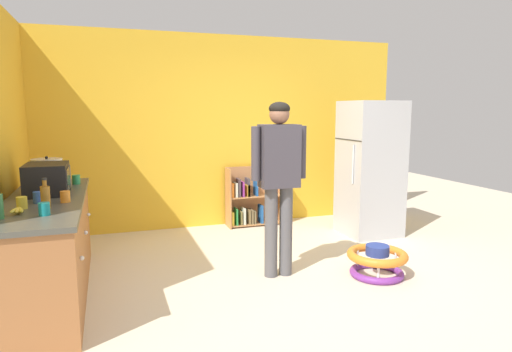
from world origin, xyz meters
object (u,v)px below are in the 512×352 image
(standing_person, at_px, (279,173))
(microwave, at_px, (47,179))
(banana_bunch, at_px, (18,210))
(amber_bottle, at_px, (45,197))
(blue_cup, at_px, (38,197))
(baby_walker, at_px, (377,261))
(yellow_cup, at_px, (22,203))
(green_cup, at_px, (76,179))
(orange_cup, at_px, (65,197))
(bookshelf, at_px, (250,200))
(crock_pot, at_px, (47,171))
(refrigerator, at_px, (370,168))
(kitchen_counter, at_px, (49,247))
(teal_cup, at_px, (44,209))

(standing_person, relative_size, microwave, 3.63)
(banana_bunch, xyz_separation_m, amber_bottle, (0.18, 0.11, 0.07))
(banana_bunch, distance_m, blue_cup, 0.39)
(baby_walker, height_order, yellow_cup, yellow_cup)
(banana_bunch, bearing_deg, amber_bottle, 30.79)
(green_cup, bearing_deg, microwave, -113.03)
(orange_cup, bearing_deg, microwave, 111.88)
(bookshelf, xyz_separation_m, crock_pot, (-2.53, -0.99, 0.66))
(refrigerator, distance_m, microwave, 3.91)
(bookshelf, height_order, blue_cup, blue_cup)
(bookshelf, xyz_separation_m, green_cup, (-2.25, -1.09, 0.58))
(orange_cup, bearing_deg, green_cup, 88.13)
(kitchen_counter, relative_size, standing_person, 1.30)
(microwave, distance_m, teal_cup, 0.92)
(banana_bunch, bearing_deg, yellow_cup, 90.63)
(standing_person, bearing_deg, kitchen_counter, 175.05)
(refrigerator, height_order, banana_bunch, refrigerator)
(kitchen_counter, height_order, yellow_cup, yellow_cup)
(refrigerator, distance_m, amber_bottle, 4.02)
(amber_bottle, bearing_deg, blue_cup, 108.10)
(refrigerator, relative_size, amber_bottle, 7.24)
(banana_bunch, xyz_separation_m, blue_cup, (0.09, 0.38, 0.02))
(bookshelf, xyz_separation_m, teal_cup, (-2.39, -2.50, 0.58))
(baby_walker, bearing_deg, bookshelf, 104.30)
(bookshelf, xyz_separation_m, amber_bottle, (-2.41, -2.28, 0.63))
(bookshelf, bearing_deg, yellow_cup, -139.51)
(banana_bunch, bearing_deg, kitchen_counter, 78.84)
(orange_cup, bearing_deg, blue_cup, 169.65)
(standing_person, height_order, yellow_cup, standing_person)
(amber_bottle, bearing_deg, standing_person, 8.17)
(teal_cup, bearing_deg, baby_walker, 3.34)
(refrigerator, xyz_separation_m, green_cup, (-3.63, -0.16, 0.06))
(yellow_cup, bearing_deg, green_cup, 73.43)
(bookshelf, bearing_deg, blue_cup, -141.15)
(refrigerator, distance_m, baby_walker, 1.76)
(amber_bottle, distance_m, blue_cup, 0.29)
(yellow_cup, height_order, blue_cup, same)
(kitchen_counter, relative_size, orange_cup, 23.81)
(refrigerator, relative_size, blue_cup, 18.74)
(blue_cup, bearing_deg, microwave, 86.21)
(microwave, xyz_separation_m, blue_cup, (-0.03, -0.42, -0.09))
(crock_pot, bearing_deg, microwave, -83.79)
(kitchen_counter, height_order, microwave, microwave)
(bookshelf, xyz_separation_m, banana_bunch, (-2.58, -2.39, 0.56))
(microwave, distance_m, blue_cup, 0.43)
(kitchen_counter, height_order, crock_pot, crock_pot)
(baby_walker, distance_m, amber_bottle, 3.11)
(amber_bottle, xyz_separation_m, orange_cup, (0.12, 0.23, -0.05))
(bookshelf, bearing_deg, amber_bottle, -136.51)
(crock_pot, bearing_deg, teal_cup, -84.66)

